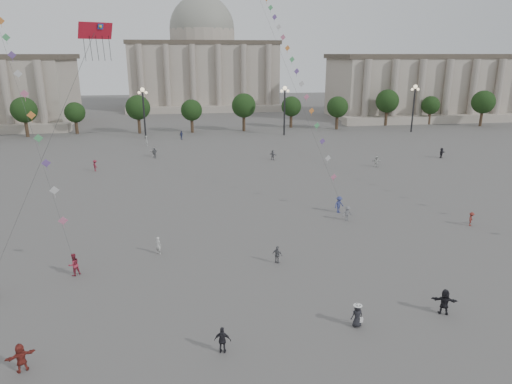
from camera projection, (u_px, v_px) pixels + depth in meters
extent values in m
plane|color=#5D5A57|center=(281.00, 306.00, 32.77)|extent=(360.00, 360.00, 0.00)
cube|color=#AA9D8E|center=(471.00, 87.00, 130.98)|extent=(80.00, 22.00, 16.00)
cube|color=#4C4338|center=(475.00, 56.00, 128.48)|extent=(81.60, 22.44, 1.20)
cube|color=#AA9D8E|center=(496.00, 118.00, 120.73)|extent=(84.00, 4.00, 2.00)
cube|color=#AA9D8E|center=(204.00, 76.00, 152.81)|extent=(46.00, 30.00, 20.00)
cube|color=#4C4338|center=(203.00, 43.00, 149.72)|extent=(46.92, 30.60, 1.20)
cube|color=#AA9D8E|center=(207.00, 109.00, 139.36)|extent=(48.30, 4.00, 2.00)
cylinder|color=#AA9D8E|center=(202.00, 37.00, 149.17)|extent=(21.00, 21.00, 5.00)
sphere|color=gray|center=(202.00, 29.00, 148.44)|extent=(21.00, 21.00, 21.00)
cylinder|color=#36261B|center=(23.00, 128.00, 100.05)|extent=(0.70, 0.70, 3.52)
sphere|color=black|center=(20.00, 111.00, 98.97)|extent=(5.12, 5.12, 5.12)
cylinder|color=#36261B|center=(80.00, 126.00, 101.76)|extent=(0.70, 0.70, 3.52)
sphere|color=black|center=(78.00, 110.00, 100.68)|extent=(5.12, 5.12, 5.12)
cylinder|color=#36261B|center=(135.00, 125.00, 103.47)|extent=(0.70, 0.70, 3.52)
sphere|color=black|center=(133.00, 109.00, 102.40)|extent=(5.12, 5.12, 5.12)
cylinder|color=#36261B|center=(188.00, 124.00, 105.18)|extent=(0.70, 0.70, 3.52)
sphere|color=black|center=(187.00, 108.00, 104.11)|extent=(5.12, 5.12, 5.12)
cylinder|color=#36261B|center=(240.00, 123.00, 106.89)|extent=(0.70, 0.70, 3.52)
sphere|color=black|center=(239.00, 107.00, 105.82)|extent=(5.12, 5.12, 5.12)
cylinder|color=#36261B|center=(290.00, 122.00, 108.60)|extent=(0.70, 0.70, 3.52)
sphere|color=black|center=(290.00, 106.00, 107.53)|extent=(5.12, 5.12, 5.12)
cylinder|color=#36261B|center=(338.00, 121.00, 110.31)|extent=(0.70, 0.70, 3.52)
sphere|color=black|center=(339.00, 105.00, 109.24)|extent=(5.12, 5.12, 5.12)
cylinder|color=#36261B|center=(385.00, 120.00, 112.02)|extent=(0.70, 0.70, 3.52)
sphere|color=black|center=(386.00, 104.00, 110.95)|extent=(5.12, 5.12, 5.12)
cylinder|color=#36261B|center=(430.00, 119.00, 113.73)|extent=(0.70, 0.70, 3.52)
sphere|color=black|center=(432.00, 104.00, 112.66)|extent=(5.12, 5.12, 5.12)
cylinder|color=#36261B|center=(475.00, 118.00, 115.44)|extent=(0.70, 0.70, 3.52)
sphere|color=black|center=(477.00, 103.00, 114.37)|extent=(5.12, 5.12, 5.12)
cylinder|color=#262628|center=(144.00, 115.00, 95.38)|extent=(0.36, 0.36, 10.00)
sphere|color=#FFE5B2|center=(142.00, 90.00, 93.87)|extent=(0.90, 0.90, 0.90)
sphere|color=#FFE5B2|center=(139.00, 93.00, 93.94)|extent=(0.60, 0.60, 0.60)
sphere|color=#FFE5B2|center=(146.00, 93.00, 94.14)|extent=(0.60, 0.60, 0.60)
cylinder|color=#262628|center=(284.00, 112.00, 99.66)|extent=(0.36, 0.36, 10.00)
sphere|color=#FFE5B2|center=(285.00, 88.00, 98.14)|extent=(0.90, 0.90, 0.90)
sphere|color=#FFE5B2|center=(282.00, 91.00, 98.22)|extent=(0.60, 0.60, 0.60)
sphere|color=#FFE5B2|center=(288.00, 91.00, 98.42)|extent=(0.60, 0.60, 0.60)
cylinder|color=#262628|center=(413.00, 110.00, 103.94)|extent=(0.36, 0.36, 10.00)
sphere|color=#FFE5B2|center=(415.00, 87.00, 102.42)|extent=(0.90, 0.90, 0.90)
sphere|color=#FFE5B2|center=(412.00, 89.00, 102.50)|extent=(0.60, 0.60, 0.60)
sphere|color=#FFE5B2|center=(418.00, 89.00, 102.69)|extent=(0.60, 0.60, 0.60)
imported|color=navy|center=(181.00, 135.00, 95.76)|extent=(1.04, 1.07, 1.80)
imported|color=black|center=(445.00, 302.00, 31.51)|extent=(1.80, 1.17, 1.86)
imported|color=beige|center=(154.00, 151.00, 80.10)|extent=(1.64, 1.12, 1.70)
imported|color=slate|center=(347.00, 213.00, 49.25)|extent=(1.16, 0.81, 1.64)
imported|color=silver|center=(376.00, 162.00, 72.61)|extent=(1.62, 0.54, 1.74)
imported|color=maroon|center=(471.00, 219.00, 47.76)|extent=(1.04, 1.09, 1.49)
imported|color=black|center=(442.00, 153.00, 78.73)|extent=(1.66, 1.39, 1.79)
imported|color=#B7B8B4|center=(147.00, 141.00, 89.46)|extent=(0.73, 0.84, 1.94)
imported|color=slate|center=(273.00, 155.00, 77.39)|extent=(1.41, 1.50, 1.68)
imported|color=beige|center=(158.00, 245.00, 41.07)|extent=(0.70, 0.69, 1.62)
imported|color=slate|center=(155.00, 153.00, 78.81)|extent=(1.09, 0.65, 1.74)
imported|color=maroon|center=(95.00, 166.00, 69.93)|extent=(1.15, 1.31, 1.76)
imported|color=maroon|center=(21.00, 358.00, 25.82)|extent=(1.67, 1.23, 1.75)
imported|color=slate|center=(277.00, 255.00, 39.22)|extent=(0.96, 0.86, 1.57)
imported|color=#232328|center=(223.00, 340.00, 27.42)|extent=(1.08, 0.65, 1.72)
imported|color=#9E2B3E|center=(74.00, 265.00, 37.03)|extent=(1.17, 1.14, 1.90)
imported|color=navy|center=(339.00, 205.00, 51.67)|extent=(1.43, 1.16, 1.92)
imported|color=black|center=(357.00, 315.00, 30.08)|extent=(0.89, 0.67, 1.66)
cone|color=white|center=(358.00, 305.00, 29.85)|extent=(0.52, 0.52, 0.14)
cylinder|color=white|center=(358.00, 305.00, 29.87)|extent=(0.60, 0.60, 0.02)
cube|color=white|center=(361.00, 320.00, 30.05)|extent=(0.22, 0.10, 0.35)
cube|color=#AE1223|center=(95.00, 31.00, 29.49)|extent=(2.16, 1.56, 1.02)
cube|color=#188729|center=(89.00, 26.00, 29.33)|extent=(0.40, 0.34, 0.34)
cube|color=#1E42A4|center=(100.00, 27.00, 29.43)|extent=(0.40, 0.34, 0.34)
sphere|color=gold|center=(89.00, 26.00, 29.29)|extent=(0.20, 0.20, 0.20)
sphere|color=gold|center=(100.00, 26.00, 29.39)|extent=(0.20, 0.20, 0.20)
cylinder|color=#3F3F3F|center=(41.00, 163.00, 31.33)|extent=(0.02, 0.02, 19.39)
cube|color=#C7698A|center=(63.00, 221.00, 37.53)|extent=(0.76, 0.25, 0.76)
cube|color=silver|center=(54.00, 190.00, 38.35)|extent=(0.76, 0.25, 0.76)
cube|color=#6C4B97|center=(46.00, 163.00, 39.22)|extent=(0.76, 0.25, 0.76)
cube|color=#4FAB67|center=(38.00, 138.00, 40.12)|extent=(0.76, 0.25, 0.76)
cube|color=orange|center=(31.00, 115.00, 41.04)|extent=(0.76, 0.25, 0.76)
cube|color=#C7698A|center=(24.00, 94.00, 41.97)|extent=(0.76, 0.25, 0.76)
cube|color=silver|center=(18.00, 74.00, 42.92)|extent=(0.76, 0.25, 0.76)
cube|color=#6C4B97|center=(12.00, 55.00, 43.88)|extent=(0.76, 0.25, 0.76)
cube|color=#4FAB67|center=(6.00, 37.00, 44.84)|extent=(0.76, 0.25, 0.76)
cube|color=orange|center=(1.00, 21.00, 45.82)|extent=(0.76, 0.25, 0.76)
cylinder|color=#3F3F3F|center=(265.00, 12.00, 65.94)|extent=(0.02, 0.02, 63.41)
cube|color=#C7698A|center=(334.00, 177.00, 52.17)|extent=(0.76, 0.25, 0.76)
cube|color=silver|center=(328.00, 158.00, 52.96)|extent=(0.76, 0.25, 0.76)
cube|color=#6C4B97|center=(322.00, 141.00, 53.79)|extent=(0.76, 0.25, 0.76)
cube|color=#4FAB67|center=(317.00, 126.00, 54.65)|extent=(0.76, 0.25, 0.76)
cube|color=orange|center=(312.00, 111.00, 55.52)|extent=(0.76, 0.25, 0.76)
cube|color=#C7698A|center=(307.00, 97.00, 56.41)|extent=(0.76, 0.25, 0.76)
cube|color=silver|center=(302.00, 84.00, 57.31)|extent=(0.76, 0.25, 0.76)
cube|color=#6C4B97|center=(297.00, 71.00, 58.22)|extent=(0.76, 0.25, 0.76)
cube|color=#4FAB67|center=(292.00, 59.00, 59.14)|extent=(0.76, 0.25, 0.76)
cube|color=orange|center=(287.00, 48.00, 60.06)|extent=(0.76, 0.25, 0.76)
cube|color=#C7698A|center=(283.00, 37.00, 61.00)|extent=(0.76, 0.25, 0.76)
cube|color=silver|center=(279.00, 27.00, 61.93)|extent=(0.76, 0.25, 0.76)
cube|color=#6C4B97|center=(275.00, 17.00, 62.87)|extent=(0.76, 0.25, 0.76)
cube|color=#4FAB67|center=(271.00, 8.00, 63.82)|extent=(0.76, 0.25, 0.76)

